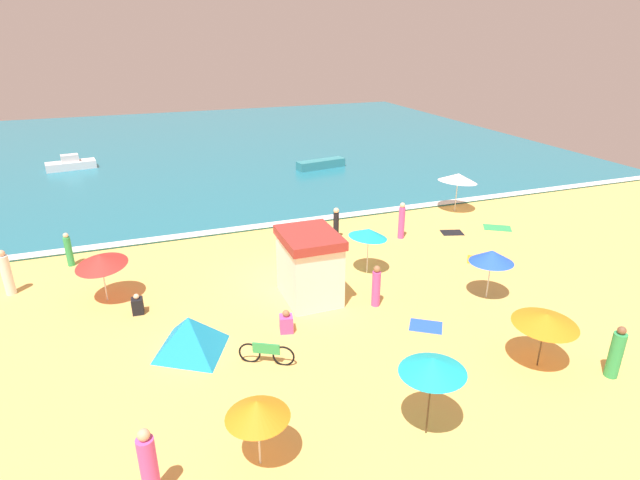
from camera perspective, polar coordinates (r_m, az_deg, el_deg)
The scene contains 28 objects.
ground_plane at distance 21.88m, azimuth -3.19°, elevation -4.24°, with size 60.00×60.00×0.00m, color #EDBC60.
ocean_water at distance 48.07m, azimuth -13.40°, elevation 10.10°, with size 60.00×44.00×0.10m, color teal.
wave_breaker_foam at distance 27.43m, azimuth -7.14°, elevation 1.52°, with size 57.00×0.70×0.01m, color white.
lifeguard_cabana at distance 19.68m, azimuth -1.18°, elevation -2.88°, with size 2.08×2.67×2.74m.
beach_umbrella_0 at distance 17.11m, azimuth 23.92°, elevation -8.10°, with size 2.20×2.21×1.89m.
beach_umbrella_1 at distance 20.63m, azimuth 18.63°, elevation -1.74°, with size 1.80×1.81×2.04m.
beach_umbrella_2 at distance 30.33m, azimuth 15.16°, elevation 6.74°, with size 2.89×2.87×2.36m.
beach_umbrella_3 at distance 21.66m, azimuth 5.42°, elevation 0.78°, with size 1.80×1.77×2.14m.
beach_umbrella_4 at distance 21.06m, azimuth -23.31°, elevation -2.06°, with size 2.75×2.76×2.07m.
beach_umbrella_5 at distance 12.57m, azimuth -7.02°, elevation -18.23°, with size 2.16×2.16×1.89m.
beach_umbrella_6 at distance 13.27m, azimuth 12.47°, elevation -13.50°, with size 2.41×2.41×2.37m.
beach_tent at distance 17.47m, azimuth -14.33°, elevation -10.09°, with size 2.53×2.71×1.24m.
parked_bicycle at distance 16.54m, azimuth -6.00°, elevation -12.45°, with size 1.62×0.94×0.76m.
beachgoer_0 at distance 19.52m, azimuth 6.29°, elevation -5.20°, with size 0.40×0.40×1.67m.
beachgoer_1 at distance 25.97m, azimuth 9.10°, elevation 2.11°, with size 0.43×0.43×1.88m.
beachgoer_3 at distance 23.68m, azimuth -31.59°, elevation -3.23°, with size 0.38×0.38×1.90m.
beachgoer_4 at distance 18.04m, azimuth 30.14°, elevation -10.91°, with size 0.55×0.55×1.74m.
beachgoer_5 at distance 12.83m, azimuth -18.56°, elevation -22.87°, with size 0.56×0.56×1.96m.
beachgoer_6 at distance 25.28m, azimuth -26.25°, elevation -1.03°, with size 0.39×0.39×1.57m.
beachgoer_8 at distance 20.26m, azimuth -19.70°, elevation -6.87°, with size 0.43×0.43×0.81m.
beachgoer_9 at distance 18.07m, azimuth -3.79°, elevation -9.18°, with size 0.54×0.54×0.85m.
beachgoer_10 at distance 25.59m, azimuth 1.81°, elevation 1.87°, with size 0.40×0.40×1.65m.
beach_towel_0 at distance 24.56m, azimuth 17.45°, elevation -2.20°, with size 1.48×1.44×0.01m.
beach_towel_1 at distance 27.52m, azimuth 14.52°, elevation 0.80°, with size 1.30×1.12×0.01m.
beach_towel_2 at distance 28.89m, azimuth 19.18°, elevation 1.29°, with size 1.71×1.57×0.01m.
beach_towel_3 at distance 18.86m, azimuth 11.74°, elevation -9.40°, with size 1.43×1.36×0.01m.
small_boat_0 at distance 43.03m, azimuth -26.06°, elevation 7.62°, with size 3.58×1.70×1.10m.
small_boat_1 at distance 39.02m, azimuth 0.09°, elevation 8.49°, with size 3.89×1.57×0.63m.
Camera 1 is at (-5.67, -18.73, 9.80)m, focal length 28.66 mm.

